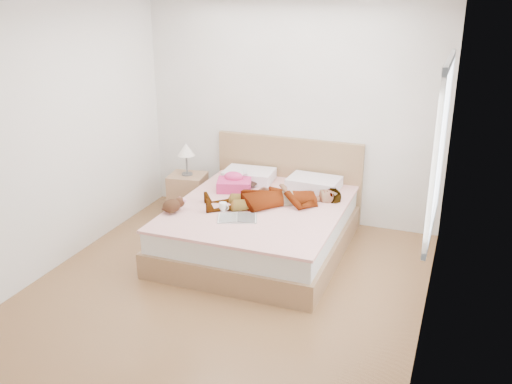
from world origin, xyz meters
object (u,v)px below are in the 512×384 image
coffee_mug (223,207)px  nightstand (188,191)px  magazine (237,218)px  plush_toy (173,205)px  woman (275,195)px  phone (245,172)px  towel (234,183)px  bed (262,223)px

coffee_mug → nightstand: (-0.87, 0.88, -0.25)m
magazine → plush_toy: plush_toy is taller
woman → plush_toy: (-0.90, -0.59, -0.03)m
woman → phone: (-0.50, 0.40, 0.07)m
phone → towel: phone is taller
plush_toy → woman: bearing=33.4°
towel → magazine: size_ratio=0.99×
towel → nightstand: nightstand is taller
coffee_mug → plush_toy: bearing=-155.6°
bed → nightstand: (-1.17, 0.53, 0.03)m
phone → nightstand: size_ratio=0.10×
coffee_mug → magazine: bearing=-33.5°
towel → coffee_mug: bearing=-77.1°
phone → magazine: size_ratio=0.21×
plush_toy → bed: bearing=36.3°
magazine → coffee_mug: coffee_mug is taller
bed → plush_toy: size_ratio=7.33×
woman → plush_toy: woman is taller
coffee_mug → phone: bearing=95.1°
nightstand → woman: bearing=-21.0°
woman → bed: 0.36m
bed → magazine: bearing=-99.7°
woman → towel: bearing=-143.2°
woman → towel: 0.63m
magazine → nightstand: (-1.09, 1.02, -0.21)m
woman → plush_toy: 1.08m
woman → nightstand: size_ratio=1.64×
towel → nightstand: 0.82m
phone → magazine: (0.28, -0.92, -0.17)m
plush_toy → magazine: bearing=5.9°
plush_toy → towel: bearing=68.8°
bed → towel: size_ratio=4.61×
nightstand → phone: bearing=-7.1°
magazine → plush_toy: (-0.69, -0.07, 0.07)m
bed → plush_toy: bearing=-143.7°
woman → nightstand: 1.43m
bed → coffee_mug: (-0.30, -0.35, 0.28)m
plush_toy → nightstand: bearing=110.3°
nightstand → magazine: bearing=-43.2°
bed → coffee_mug: bearing=-130.4°
nightstand → coffee_mug: bearing=-45.2°
nightstand → bed: bearing=-24.3°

